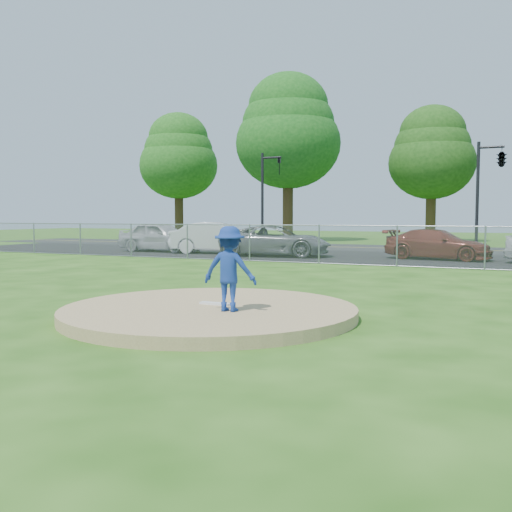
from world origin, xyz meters
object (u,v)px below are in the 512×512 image
Objects in this scene: traffic_signal_center at (499,161)px; parked_car_silver at (160,237)px; tree_left at (288,131)px; pitcher at (230,269)px; traffic_signal_left at (266,191)px; tree_center at (432,152)px; traffic_cone at (224,247)px; parked_car_gray at (275,241)px; parked_car_darkred at (438,244)px; tree_far_left at (178,156)px; parked_car_white at (218,238)px.

traffic_signal_center is 1.23× the size of parked_car_silver.
tree_left is 34.17m from pitcher.
traffic_signal_left is at bearing -74.05° from pitcher.
traffic_signal_center is at bearing -67.51° from tree_center.
tree_center is 13.12m from traffic_signal_center.
traffic_signal_center is at bearing -105.41° from pitcher.
traffic_cone is 0.15× the size of parked_car_gray.
tree_center reaches higher than traffic_signal_left.
parked_car_silver is at bearing 166.05° from traffic_cone.
parked_car_darkred is (9.47, 1.62, 0.27)m from traffic_cone.
traffic_signal_center reaches higher than traffic_cone.
tree_far_left is 20.95m from parked_car_silver.
tree_far_left is at bearing -62.64° from pitcher.
tree_far_left is 21.03m from tree_center.
parked_car_gray is at bearing -113.98° from parked_car_white.
tree_left reaches higher than parked_car_darkred.
tree_far_left is 0.86× the size of tree_left.
parked_car_silver reaches higher than parked_car_gray.
parked_car_white is at bearing -52.04° from tree_far_left.
tree_center is at bearing 16.70° from tree_left.
traffic_signal_left is (13.24, -11.00, -3.70)m from tree_far_left.
tree_left is 16.96× the size of traffic_cone.
tree_center is at bearing 17.76° from parked_car_darkred.
parked_car_white reaches higher than parked_car_silver.
parked_car_white is at bearing -80.79° from tree_left.
traffic_signal_center is (14.97, -9.00, -3.63)m from tree_left.
pitcher reaches higher than traffic_cone.
parked_car_white is (-0.93, 1.10, 0.41)m from traffic_cone.
pitcher is 20.35m from parked_car_silver.
tree_center is 13.33× the size of traffic_cone.
tree_center is 2.09× the size of parked_car_white.
pitcher is at bearing -140.59° from parked_car_silver.
parked_car_white reaches higher than parked_car_gray.
tree_left is 2.82× the size of parked_car_darkred.
tree_left is at bearing 49.66° from parked_car_darkred.
parked_car_gray is (5.80, -15.87, -7.52)m from tree_left.
tree_center reaches higher than parked_car_gray.
parked_car_gray is (-9.17, -6.87, -3.89)m from traffic_signal_center.
parked_car_silver is 1.03× the size of parked_car_darkred.
traffic_signal_center is at bearing -62.55° from parked_car_gray.
tree_center reaches higher than traffic_cone.
parked_car_gray is (-4.20, -18.87, -5.75)m from tree_center.
parked_car_darkred is (13.84, 0.53, -0.13)m from parked_car_silver.
tree_far_left is at bearing 24.04° from parked_car_white.
parked_car_silver is (-0.97, -15.29, -7.46)m from tree_left.
traffic_signal_left reaches higher than traffic_cone.
tree_far_left is at bearing 63.50° from parked_car_darkred.
traffic_signal_left is 8.04m from traffic_cone.
tree_center reaches higher than parked_car_silver.
pitcher is at bearing -168.88° from parked_car_gray.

